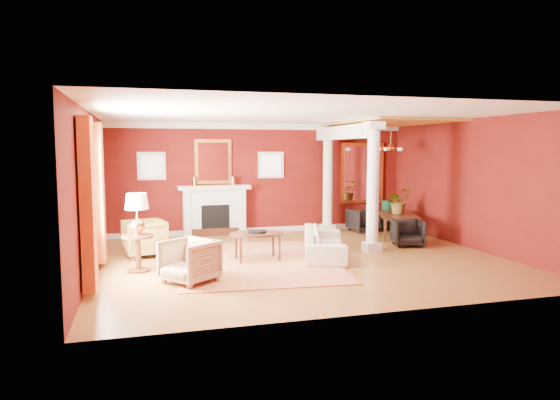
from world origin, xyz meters
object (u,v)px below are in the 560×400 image
object	(u,v)px
sofa	(324,238)
side_table	(137,220)
coffee_table	(257,235)
dining_table	(398,218)
armchair_leopard	(144,236)
armchair_stripe	(190,259)

from	to	relation	value
sofa	side_table	world-z (taller)	side_table
coffee_table	dining_table	world-z (taller)	dining_table
coffee_table	side_table	bearing A→B (deg)	-172.12
sofa	dining_table	size ratio (longest dim) A/B	1.22
sofa	side_table	size ratio (longest dim) A/B	1.43
sofa	armchair_leopard	world-z (taller)	armchair_leopard
armchair_leopard	armchair_stripe	bearing A→B (deg)	5.22
armchair_stripe	dining_table	bearing A→B (deg)	81.07
coffee_table	side_table	world-z (taller)	side_table
side_table	dining_table	world-z (taller)	side_table
armchair_stripe	side_table	size ratio (longest dim) A/B	0.56
armchair_leopard	dining_table	xyz separation A→B (m)	(6.26, 0.71, 0.05)
sofa	side_table	bearing A→B (deg)	111.96
side_table	dining_table	xyz separation A→B (m)	(6.37, 2.03, -0.49)
armchair_stripe	armchair_leopard	bearing A→B (deg)	159.20
armchair_leopard	side_table	size ratio (longest dim) A/B	0.59
armchair_stripe	dining_table	size ratio (longest dim) A/B	0.48
dining_table	coffee_table	bearing A→B (deg)	133.82
armchair_stripe	side_table	bearing A→B (deg)	-178.79
armchair_stripe	side_table	distance (m)	1.43
armchair_stripe	dining_table	xyz separation A→B (m)	(5.54, 3.05, 0.07)
side_table	dining_table	distance (m)	6.71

